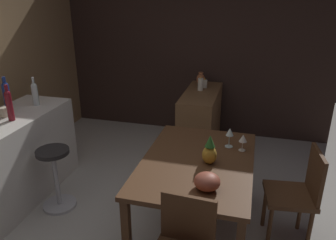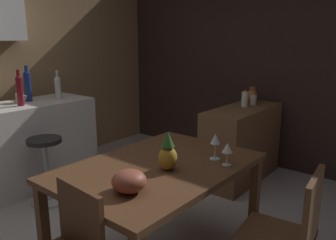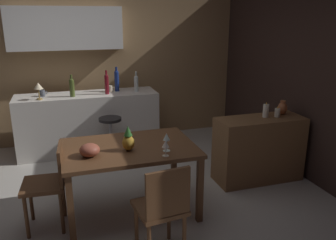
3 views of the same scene
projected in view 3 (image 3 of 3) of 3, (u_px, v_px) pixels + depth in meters
ground_plane at (110, 195)px, 4.09m from camera, size 9.00×9.00×0.00m
wall_kitchen_back at (83, 56)px, 5.56m from camera, size 5.20×0.33×2.60m
wall_side_right at (290, 72)px, 4.72m from camera, size 0.10×4.40×2.60m
dining_table at (129, 154)px, 3.60m from camera, size 1.35×0.93×0.74m
kitchen_counter at (89, 122)px, 5.36m from camera, size 2.10×0.60×0.90m
sideboard_cabinet at (259, 149)px, 4.39m from camera, size 1.10×0.44×0.82m
chair_near_window at (50, 182)px, 3.37m from camera, size 0.43×0.43×0.85m
chair_by_doorway at (163, 207)px, 2.90m from camera, size 0.44×0.44×0.89m
bar_stool at (111, 138)px, 4.99m from camera, size 0.34×0.34×0.65m
wine_glass_left at (167, 138)px, 3.42m from camera, size 0.07×0.07×0.18m
wine_glass_right at (166, 145)px, 3.30m from camera, size 0.07×0.07×0.15m
pineapple_centerpiece at (128, 140)px, 3.44m from camera, size 0.12×0.12×0.25m
fruit_bowl at (90, 150)px, 3.31m from camera, size 0.19×0.19×0.13m
wine_bottle_clear at (136, 83)px, 5.36m from camera, size 0.07×0.07×0.31m
wine_bottle_olive at (72, 87)px, 5.02m from camera, size 0.07×0.07×0.32m
wine_bottle_cobalt at (117, 80)px, 5.38m from camera, size 0.07×0.07×0.38m
wine_bottle_ruby at (107, 83)px, 5.18m from camera, size 0.06×0.06×0.36m
cup_cream at (110, 89)px, 5.35m from camera, size 0.12×0.08×0.10m
cup_slate at (42, 93)px, 5.07m from camera, size 0.12×0.08×0.09m
counter_lamp at (38, 87)px, 4.82m from camera, size 0.13×0.13×0.24m
pillar_candle_tall at (277, 113)px, 4.32m from camera, size 0.07×0.07×0.13m
pillar_candle_short at (266, 111)px, 4.30m from camera, size 0.07×0.07×0.19m
vase_copper at (282, 108)px, 4.42m from camera, size 0.12×0.12×0.18m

